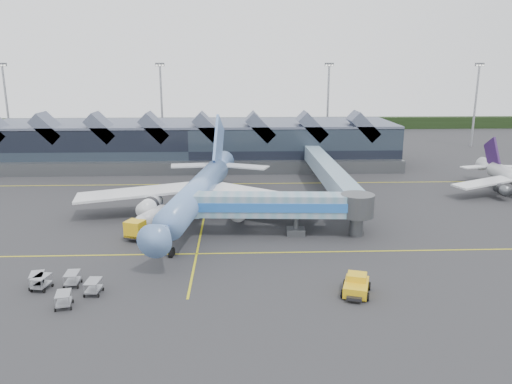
{
  "coord_description": "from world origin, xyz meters",
  "views": [
    {
      "loc": [
        4.86,
        -64.47,
        22.16
      ],
      "look_at": [
        7.56,
        2.15,
        5.0
      ],
      "focal_mm": 35.0,
      "sensor_mm": 36.0,
      "label": 1
    }
  ],
  "objects_px": {
    "main_airliner": "(200,190)",
    "pushback_tug": "(356,286)",
    "jet_bridge": "(288,206)",
    "fuel_truck": "(149,221)"
  },
  "relations": [
    {
      "from": "main_airliner",
      "to": "pushback_tug",
      "type": "height_order",
      "value": "main_airliner"
    },
    {
      "from": "jet_bridge",
      "to": "pushback_tug",
      "type": "height_order",
      "value": "jet_bridge"
    },
    {
      "from": "pushback_tug",
      "to": "main_airliner",
      "type": "bearing_deg",
      "value": 140.58
    },
    {
      "from": "jet_bridge",
      "to": "fuel_truck",
      "type": "bearing_deg",
      "value": 178.28
    },
    {
      "from": "main_airliner",
      "to": "pushback_tug",
      "type": "relative_size",
      "value": 9.42
    },
    {
      "from": "main_airliner",
      "to": "fuel_truck",
      "type": "height_order",
      "value": "main_airliner"
    },
    {
      "from": "pushback_tug",
      "to": "fuel_truck",
      "type": "bearing_deg",
      "value": 158.16
    },
    {
      "from": "fuel_truck",
      "to": "jet_bridge",
      "type": "bearing_deg",
      "value": 16.98
    },
    {
      "from": "main_airliner",
      "to": "fuel_truck",
      "type": "distance_m",
      "value": 9.89
    },
    {
      "from": "fuel_truck",
      "to": "pushback_tug",
      "type": "distance_m",
      "value": 30.6
    }
  ]
}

